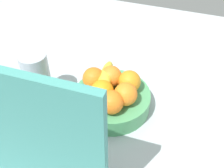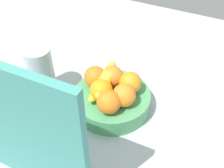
{
  "view_description": "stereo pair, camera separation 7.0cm",
  "coord_description": "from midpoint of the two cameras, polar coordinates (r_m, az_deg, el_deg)",
  "views": [
    {
      "loc": [
        -16.12,
        58.47,
        63.58
      ],
      "look_at": [
        3.41,
        2.44,
        9.72
      ],
      "focal_mm": 43.83,
      "sensor_mm": 36.0,
      "label": 1
    },
    {
      "loc": [
        -22.62,
        55.76,
        63.58
      ],
      "look_at": [
        3.41,
        2.44,
        9.72
      ],
      "focal_mm": 43.83,
      "sensor_mm": 36.0,
      "label": 2
    }
  ],
  "objects": [
    {
      "name": "thermos_tumbler",
      "position": [
        0.88,
        -12.41,
        2.4
      ],
      "size": [
        8.29,
        8.29,
        17.06
      ],
      "primitive_type": "cylinder",
      "color": "#ADB7C5",
      "rests_on": "ground_plane"
    },
    {
      "name": "orange_back_right",
      "position": [
        0.79,
        0.29,
        -1.47
      ],
      "size": [
        6.82,
        6.82,
        6.82
      ],
      "primitive_type": "sphere",
      "color": "orange",
      "rests_on": "fruit_bowl"
    },
    {
      "name": "fruit_bowl",
      "position": [
        0.85,
        2.38,
        -3.53
      ],
      "size": [
        23.53,
        23.53,
        5.72
      ],
      "primitive_type": "cylinder",
      "color": "#4D9C62",
      "rests_on": "ground_plane"
    },
    {
      "name": "orange_back_left",
      "position": [
        0.83,
        -1.13,
        1.4
      ],
      "size": [
        6.82,
        6.82,
        6.82
      ],
      "primitive_type": "sphere",
      "color": "orange",
      "rests_on": "fruit_bowl"
    },
    {
      "name": "ground_plane",
      "position": [
        0.89,
        4.97,
        -5.16
      ],
      "size": [
        180.0,
        140.0,
        3.0
      ],
      "primitive_type": "cube",
      "color": "#ADB7BD"
    },
    {
      "name": "cutting_board",
      "position": [
        0.59,
        -13.87,
        -10.42
      ],
      "size": [
        28.02,
        2.21,
        36.0
      ],
      "primitive_type": "cube",
      "rotation": [
        0.0,
        0.0,
        0.01
      ],
      "color": "teal",
      "rests_on": "ground_plane"
    },
    {
      "name": "banana_bunch",
      "position": [
        0.82,
        1.07,
        0.4
      ],
      "size": [
        6.81,
        17.63,
        6.2
      ],
      "color": "yellow",
      "rests_on": "fruit_bowl"
    },
    {
      "name": "orange_top_stack",
      "position": [
        0.76,
        1.96,
        -3.9
      ],
      "size": [
        6.82,
        6.82,
        6.82
      ],
      "primitive_type": "sphere",
      "color": "orange",
      "rests_on": "fruit_bowl"
    },
    {
      "name": "orange_front_left",
      "position": [
        0.78,
        5.13,
        -2.46
      ],
      "size": [
        6.82,
        6.82,
        6.82
      ],
      "primitive_type": "sphere",
      "color": "orange",
      "rests_on": "fruit_bowl"
    },
    {
      "name": "orange_front_right",
      "position": [
        0.82,
        6.27,
        0.13
      ],
      "size": [
        6.82,
        6.82,
        6.82
      ],
      "primitive_type": "sphere",
      "color": "orange",
      "rests_on": "fruit_bowl"
    },
    {
      "name": "orange_center",
      "position": [
        0.83,
        2.5,
        1.47
      ],
      "size": [
        6.82,
        6.82,
        6.82
      ],
      "primitive_type": "sphere",
      "color": "orange",
      "rests_on": "fruit_bowl"
    }
  ]
}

